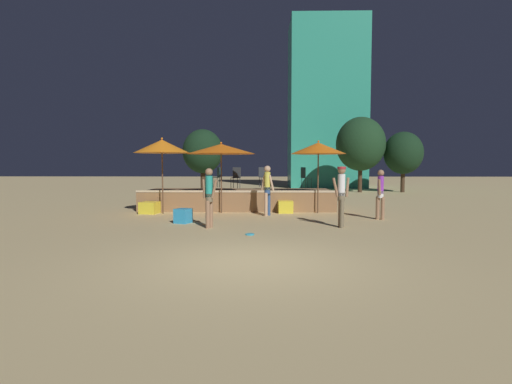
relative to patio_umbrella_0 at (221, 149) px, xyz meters
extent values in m
plane|color=tan|center=(1.39, -7.88, -2.46)|extent=(120.00, 120.00, 0.00)
cube|color=olive|center=(0.56, 1.73, -2.07)|extent=(7.90, 3.04, 0.78)
cube|color=#CCB793|center=(0.56, 0.25, -1.64)|extent=(7.90, 0.12, 0.08)
cylinder|color=brown|center=(0.00, 0.00, -1.33)|extent=(0.05, 0.05, 2.28)
cone|color=orange|center=(0.00, 0.00, 0.00)|extent=(2.64, 2.64, 0.38)
sphere|color=orange|center=(0.00, 0.00, 0.23)|extent=(0.08, 0.08, 0.08)
cylinder|color=brown|center=(3.72, 0.02, -1.33)|extent=(0.05, 0.05, 2.27)
cone|color=orange|center=(3.72, 0.02, 0.03)|extent=(2.11, 2.11, 0.43)
sphere|color=orange|center=(3.72, 0.02, 0.29)|extent=(0.08, 0.08, 0.08)
cylinder|color=brown|center=(-2.21, -0.28, -1.31)|extent=(0.05, 0.05, 2.31)
cone|color=orange|center=(-2.21, -0.28, 0.09)|extent=(2.08, 2.08, 0.50)
sphere|color=orange|center=(-2.21, -0.28, 0.38)|extent=(0.08, 0.08, 0.08)
cube|color=yellow|center=(-2.72, -0.27, -2.24)|extent=(0.73, 0.73, 0.45)
cube|color=yellow|center=(2.47, 0.04, -2.23)|extent=(0.59, 0.59, 0.47)
cube|color=#2D9EDB|center=(-0.93, -2.77, -2.23)|extent=(0.58, 0.58, 0.46)
cube|color=orange|center=(3.11, 0.92, -2.22)|extent=(0.74, 0.74, 0.48)
cylinder|color=#997051|center=(5.66, -1.84, -2.07)|extent=(0.13, 0.13, 0.78)
cylinder|color=#997051|center=(5.52, -1.76, -2.07)|extent=(0.13, 0.13, 0.78)
cylinder|color=white|center=(5.59, -1.80, -1.60)|extent=(0.20, 0.20, 0.24)
cylinder|color=purple|center=(5.59, -1.80, -1.29)|extent=(0.20, 0.20, 0.60)
cylinder|color=#997051|center=(5.67, -1.65, -1.36)|extent=(0.16, 0.20, 0.54)
cylinder|color=#997051|center=(5.51, -1.94, -1.36)|extent=(0.17, 0.21, 0.53)
sphere|color=#997051|center=(5.59, -1.80, -0.88)|extent=(0.21, 0.21, 0.21)
cylinder|color=tan|center=(1.72, -0.92, -2.04)|extent=(0.13, 0.13, 0.85)
cylinder|color=#2D4C7F|center=(1.82, -0.77, -2.04)|extent=(0.13, 0.13, 0.85)
cylinder|color=#2D4C7F|center=(1.77, -0.85, -1.54)|extent=(0.22, 0.22, 0.24)
cylinder|color=#D8D14C|center=(1.77, -0.85, -1.19)|extent=(0.22, 0.22, 0.65)
cylinder|color=tan|center=(1.92, -0.95, -1.26)|extent=(0.24, 0.20, 0.58)
cylinder|color=tan|center=(1.62, -0.75, -1.26)|extent=(0.21, 0.18, 0.58)
sphere|color=tan|center=(1.77, -0.85, -0.75)|extent=(0.23, 0.23, 0.23)
cylinder|color=#997051|center=(3.92, -3.48, -2.04)|extent=(0.13, 0.13, 0.84)
cylinder|color=#72664C|center=(3.93, -3.66, -2.04)|extent=(0.13, 0.13, 0.84)
cylinder|color=#72664C|center=(3.93, -3.57, -1.55)|extent=(0.22, 0.22, 0.24)
cylinder|color=white|center=(3.93, -3.57, -1.21)|extent=(0.22, 0.22, 0.64)
cylinder|color=#997051|center=(3.75, -3.58, -1.27)|extent=(0.21, 0.09, 0.57)
cylinder|color=#997051|center=(4.10, -3.56, -1.27)|extent=(0.12, 0.09, 0.57)
sphere|color=#997051|center=(3.93, -3.57, -0.77)|extent=(0.23, 0.23, 0.23)
cylinder|color=#B22D33|center=(3.93, -3.57, -0.70)|extent=(0.25, 0.25, 0.07)
cylinder|color=#997051|center=(0.08, -3.66, -2.06)|extent=(0.13, 0.13, 0.81)
cylinder|color=#997051|center=(0.01, -3.82, -2.06)|extent=(0.13, 0.13, 0.81)
cylinder|color=#72664C|center=(0.04, -3.74, -1.57)|extent=(0.21, 0.21, 0.24)
cylinder|color=teal|center=(0.04, -3.74, -1.24)|extent=(0.21, 0.21, 0.62)
cylinder|color=#997051|center=(-0.11, -3.67, -1.31)|extent=(0.14, 0.12, 0.55)
cylinder|color=#997051|center=(0.20, -3.81, -1.31)|extent=(0.23, 0.16, 0.55)
sphere|color=#997051|center=(0.04, -3.74, -0.82)|extent=(0.22, 0.22, 0.22)
cylinder|color=#1E4C47|center=(-0.73, 2.40, -1.38)|extent=(0.02, 0.02, 0.45)
cylinder|color=#1E4C47|center=(-0.60, 2.13, -1.38)|extent=(0.02, 0.02, 0.45)
cylinder|color=#1E4C47|center=(-0.46, 2.53, -1.38)|extent=(0.02, 0.02, 0.45)
cylinder|color=#1E4C47|center=(-0.33, 2.26, -1.38)|extent=(0.02, 0.02, 0.45)
cylinder|color=#1E4C47|center=(-0.53, 2.33, -1.15)|extent=(0.40, 0.40, 0.02)
cube|color=#1E4C47|center=(-0.38, 2.40, -0.93)|extent=(0.18, 0.34, 0.45)
cylinder|color=#1E4C47|center=(3.66, 1.62, -1.38)|extent=(0.02, 0.02, 0.45)
cylinder|color=#1E4C47|center=(3.53, 1.89, -1.38)|extent=(0.02, 0.02, 0.45)
cylinder|color=#1E4C47|center=(3.39, 1.50, -1.38)|extent=(0.02, 0.02, 0.45)
cylinder|color=#1E4C47|center=(3.26, 1.77, -1.38)|extent=(0.02, 0.02, 0.45)
cylinder|color=#1E4C47|center=(3.46, 1.69, -1.15)|extent=(0.40, 0.40, 0.02)
cube|color=#1E4C47|center=(3.31, 1.62, -0.93)|extent=(0.18, 0.34, 0.45)
cylinder|color=#2D3338|center=(1.53, 2.43, -1.38)|extent=(0.02, 0.02, 0.45)
cylinder|color=#2D3338|center=(1.81, 2.52, -1.38)|extent=(0.02, 0.02, 0.45)
cylinder|color=#2D3338|center=(1.43, 2.71, -1.38)|extent=(0.02, 0.02, 0.45)
cylinder|color=#2D3338|center=(1.72, 2.81, -1.38)|extent=(0.02, 0.02, 0.45)
cylinder|color=#2D3338|center=(1.62, 2.62, -1.15)|extent=(0.40, 0.40, 0.02)
cube|color=#2D3338|center=(1.57, 2.78, -0.93)|extent=(0.35, 0.14, 0.45)
cylinder|color=#2D3338|center=(0.24, 1.57, -1.38)|extent=(0.02, 0.02, 0.45)
cylinder|color=#2D3338|center=(0.53, 1.49, -1.38)|extent=(0.02, 0.02, 0.45)
cylinder|color=#2D3338|center=(0.32, 1.86, -1.38)|extent=(0.02, 0.02, 0.45)
cylinder|color=#2D3338|center=(0.61, 1.78, -1.38)|extent=(0.02, 0.02, 0.45)
cylinder|color=#2D3338|center=(0.42, 1.67, -1.15)|extent=(0.40, 0.40, 0.02)
cube|color=#2D3338|center=(0.47, 1.84, -0.93)|extent=(0.35, 0.13, 0.45)
cylinder|color=#33B2D8|center=(1.28, -4.93, -2.44)|extent=(0.24, 0.24, 0.03)
cylinder|color=#3D2B1C|center=(8.26, 12.28, -1.56)|extent=(0.28, 0.28, 1.81)
ellipsoid|color=#19381E|center=(8.26, 12.28, 0.85)|extent=(3.34, 3.34, 3.68)
cylinder|color=#3D2B1C|center=(11.21, 12.34, -1.70)|extent=(0.28, 0.28, 1.52)
ellipsoid|color=black|center=(11.21, 12.34, 0.24)|extent=(2.63, 2.63, 2.90)
cylinder|color=#3D2B1C|center=(-1.95, 8.08, -1.66)|extent=(0.28, 0.28, 1.61)
ellipsoid|color=black|center=(-1.95, 8.08, 0.20)|extent=(2.34, 2.34, 2.57)
cube|color=teal|center=(6.90, 18.97, 4.46)|extent=(6.22, 4.77, 13.85)
camera|label=1|loc=(1.65, -15.33, -0.64)|focal=28.00mm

